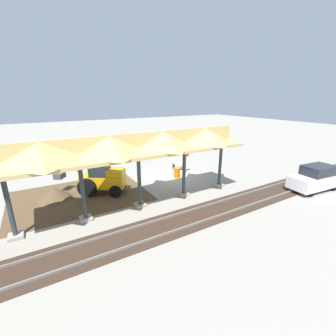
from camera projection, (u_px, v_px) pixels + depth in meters
name	position (u px, v px, depth m)	size (l,w,h in m)	color
ground_plane	(174.00, 177.00, 20.56)	(120.00, 120.00, 0.00)	gray
dirt_work_zone	(81.00, 196.00, 16.58)	(9.32, 7.00, 0.01)	brown
platform_canopy	(138.00, 145.00, 13.76)	(15.15, 3.20, 4.90)	#9E998E
rail_tracks	(228.00, 206.00, 14.95)	(60.00, 2.58, 0.15)	slate
stop_sign	(186.00, 156.00, 21.02)	(0.76, 0.09, 2.40)	gray
backhoe	(101.00, 177.00, 16.71)	(4.94, 3.90, 2.82)	orange
dirt_mound	(55.00, 199.00, 16.09)	(4.85, 4.85, 1.72)	brown
concrete_pipe	(178.00, 166.00, 22.57)	(1.05, 0.84, 0.76)	#9E9384
distant_parked_car	(315.00, 178.00, 17.37)	(4.36, 2.18, 1.98)	silver
traffic_barrel	(177.00, 173.00, 20.31)	(0.56, 0.56, 0.90)	orange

